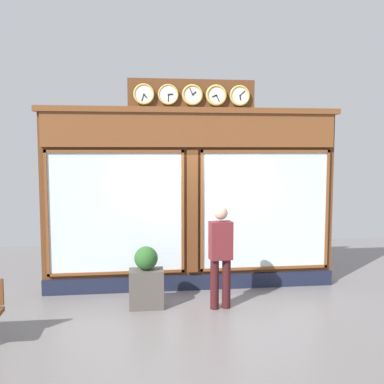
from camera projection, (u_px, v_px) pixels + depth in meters
name	position (u px, v px, depth m)	size (l,w,h in m)	color
ground_plane	(219.00, 360.00, 5.48)	(14.00, 14.00, 0.00)	slate
shop_facade	(191.00, 198.00, 8.21)	(5.51, 0.42, 3.85)	#5B3319
pedestrian	(221.00, 253.00, 7.19)	(0.38, 0.26, 1.69)	#3A1316
planter_box	(146.00, 289.00, 7.28)	(0.56, 0.36, 0.64)	#4C4742
planter_shrub	(146.00, 258.00, 7.23)	(0.39, 0.39, 0.39)	#285623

